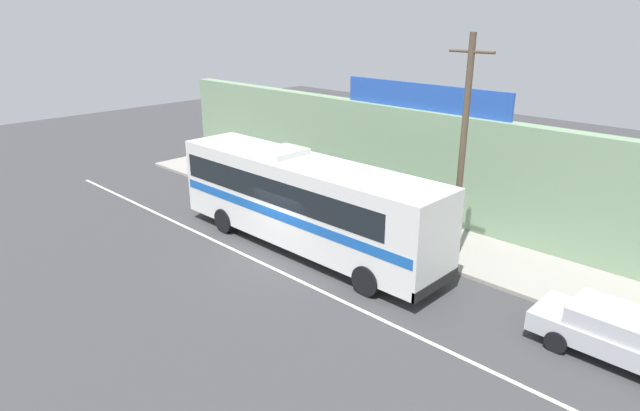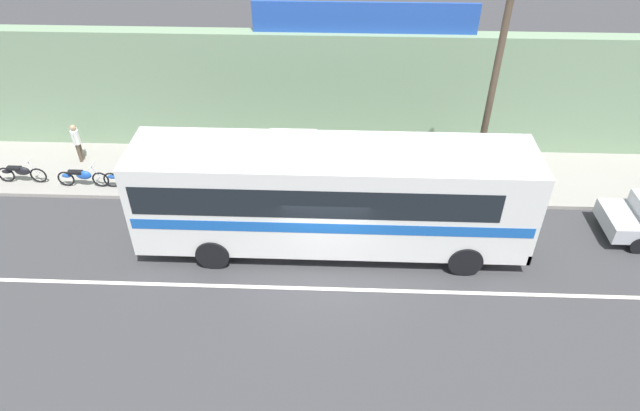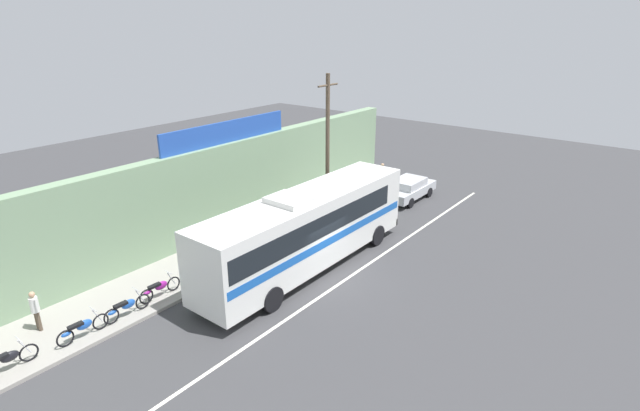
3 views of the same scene
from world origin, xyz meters
TOP-DOWN VIEW (x-y plane):
  - ground_plane at (0.00, 0.00)m, footprint 70.00×70.00m
  - sidewalk_slab at (0.00, 5.20)m, footprint 30.00×3.60m
  - storefront_facade at (0.00, 7.35)m, footprint 30.00×0.70m
  - storefront_billboard at (1.15, 7.35)m, footprint 8.06×0.12m
  - road_center_stripe at (0.00, -0.80)m, footprint 30.00×0.14m
  - intercity_bus at (0.06, 1.23)m, footprint 12.02×2.63m
  - parked_car at (11.18, 2.05)m, footprint 4.31×1.84m
  - utility_pole at (5.13, 3.91)m, footprint 1.60×0.22m
  - motorcycle_red at (-11.36, 4.14)m, footprint 1.83×0.56m
  - motorcycle_green at (-5.71, 4.16)m, footprint 1.90×0.56m
  - motorcycle_purple at (-9.01, 3.96)m, footprint 1.90×0.56m
  - motorcycle_blue at (-7.31, 3.95)m, footprint 1.92×0.56m
  - pedestrian_near_shop at (1.69, 5.33)m, footprint 0.30×0.48m
  - pedestrian_by_curb at (11.99, 4.50)m, footprint 0.30×0.48m
  - pedestrian_far_left at (-9.75, 5.70)m, footprint 0.30×0.48m

SIDE VIEW (x-z plane):
  - ground_plane at x=0.00m, z-range 0.00..0.00m
  - road_center_stripe at x=0.00m, z-range 0.00..0.01m
  - sidewalk_slab at x=0.00m, z-range 0.00..0.14m
  - motorcycle_red at x=-11.36m, z-range 0.09..1.04m
  - motorcycle_green at x=-5.71m, z-range 0.09..1.04m
  - motorcycle_purple at x=-9.01m, z-range 0.09..1.04m
  - motorcycle_blue at x=-7.31m, z-range 0.09..1.04m
  - parked_car at x=11.18m, z-range 0.05..1.42m
  - pedestrian_far_left at x=-9.75m, z-range 0.26..1.82m
  - pedestrian_by_curb at x=11.99m, z-range 0.27..1.90m
  - pedestrian_near_shop at x=1.69m, z-range 0.28..1.96m
  - intercity_bus at x=0.06m, z-range 0.17..3.96m
  - storefront_facade at x=0.00m, z-range 0.00..4.80m
  - utility_pole at x=5.13m, z-range 0.28..8.30m
  - storefront_billboard at x=1.15m, z-range 4.80..5.90m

